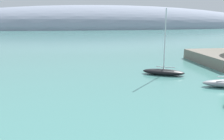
{
  "coord_description": "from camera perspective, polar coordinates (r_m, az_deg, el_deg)",
  "views": [
    {
      "loc": [
        -4.57,
        -0.15,
        8.56
      ],
      "look_at": [
        -0.35,
        27.26,
        2.34
      ],
      "focal_mm": 38.72,
      "sensor_mm": 36.0,
      "label": 1
    }
  ],
  "objects": [
    {
      "name": "distant_ridge",
      "position": [
        185.73,
        -3.12,
        9.98
      ],
      "size": [
        273.5,
        71.59,
        32.93
      ],
      "primitive_type": "ellipsoid",
      "color": "#8E99AD",
      "rests_on": "ground"
    },
    {
      "name": "sailboat_black_outer_mooring",
      "position": [
        36.7,
        12.04,
        -0.29
      ],
      "size": [
        6.4,
        4.65,
        9.64
      ],
      "rotation": [
        0.0,
        0.0,
        2.67
      ],
      "color": "black",
      "rests_on": "water"
    }
  ]
}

